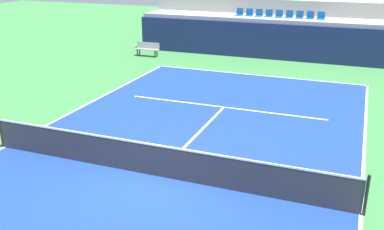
# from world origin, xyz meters

# --- Properties ---
(ground_plane) EXTENTS (80.00, 80.00, 0.00)m
(ground_plane) POSITION_xyz_m (0.00, 0.00, 0.00)
(ground_plane) COLOR #387A3D
(court_surface) EXTENTS (11.00, 24.00, 0.01)m
(court_surface) POSITION_xyz_m (0.00, 0.00, 0.01)
(court_surface) COLOR navy
(court_surface) RESTS_ON ground_plane
(baseline_far) EXTENTS (11.00, 0.10, 0.00)m
(baseline_far) POSITION_xyz_m (0.00, 11.95, 0.01)
(baseline_far) COLOR white
(baseline_far) RESTS_ON court_surface
(sideline_left) EXTENTS (0.10, 24.00, 0.00)m
(sideline_left) POSITION_xyz_m (-5.45, 0.00, 0.01)
(sideline_left) COLOR white
(sideline_left) RESTS_ON court_surface
(sideline_right) EXTENTS (0.10, 24.00, 0.00)m
(sideline_right) POSITION_xyz_m (5.45, 0.00, 0.01)
(sideline_right) COLOR white
(sideline_right) RESTS_ON court_surface
(service_line_far) EXTENTS (8.26, 0.10, 0.00)m
(service_line_far) POSITION_xyz_m (0.00, 6.40, 0.01)
(service_line_far) COLOR white
(service_line_far) RESTS_ON court_surface
(centre_service_line) EXTENTS (0.10, 6.40, 0.00)m
(centre_service_line) POSITION_xyz_m (0.00, 3.20, 0.01)
(centre_service_line) COLOR white
(centre_service_line) RESTS_ON court_surface
(back_wall) EXTENTS (17.24, 0.30, 2.11)m
(back_wall) POSITION_xyz_m (0.00, 15.99, 1.06)
(back_wall) COLOR navy
(back_wall) RESTS_ON ground_plane
(stands_tier_lower) EXTENTS (17.24, 2.40, 2.32)m
(stands_tier_lower) POSITION_xyz_m (0.00, 17.34, 1.16)
(stands_tier_lower) COLOR #9E9E99
(stands_tier_lower) RESTS_ON ground_plane
(stands_tier_upper) EXTENTS (17.24, 2.40, 3.24)m
(stands_tier_upper) POSITION_xyz_m (0.00, 19.74, 1.62)
(stands_tier_upper) COLOR #9E9E99
(stands_tier_upper) RESTS_ON ground_plane
(seating_row_lower) EXTENTS (5.42, 0.44, 0.44)m
(seating_row_lower) POSITION_xyz_m (0.00, 17.44, 2.44)
(seating_row_lower) COLOR #145193
(seating_row_lower) RESTS_ON stands_tier_lower
(tennis_net) EXTENTS (11.08, 0.08, 1.07)m
(tennis_net) POSITION_xyz_m (0.00, 0.00, 0.51)
(tennis_net) COLOR black
(tennis_net) RESTS_ON court_surface
(player_bench) EXTENTS (1.50, 0.40, 0.85)m
(player_bench) POSITION_xyz_m (-7.32, 14.02, 0.51)
(player_bench) COLOR #99999E
(player_bench) RESTS_ON ground_plane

